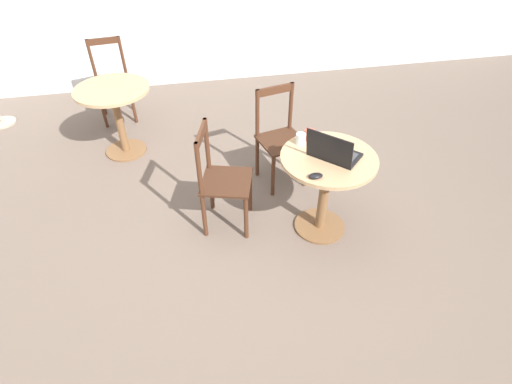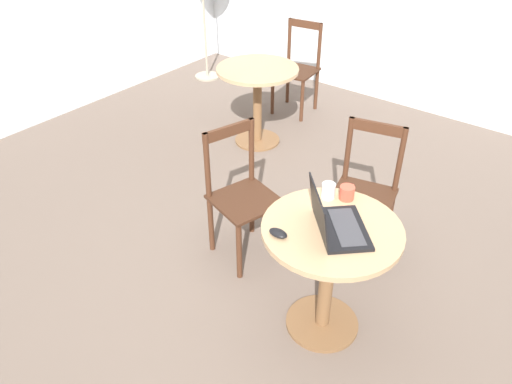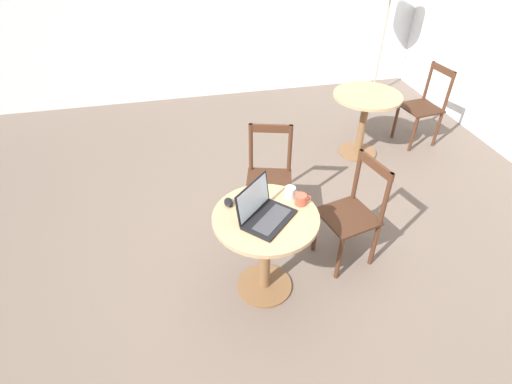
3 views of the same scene
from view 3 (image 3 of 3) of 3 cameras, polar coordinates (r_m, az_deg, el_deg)
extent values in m
plane|color=#66564C|center=(3.39, -2.18, -8.67)|extent=(16.00, 16.00, 0.00)
cylinder|color=brown|center=(3.15, 1.21, -13.15)|extent=(0.42, 0.42, 0.02)
cylinder|color=brown|center=(2.89, 1.30, -8.86)|extent=(0.08, 0.08, 0.66)
cylinder|color=tan|center=(2.65, 1.40, -3.68)|extent=(0.72, 0.72, 0.03)
cylinder|color=brown|center=(4.76, 14.29, 5.59)|extent=(0.42, 0.42, 0.02)
cylinder|color=brown|center=(4.60, 14.94, 9.20)|extent=(0.08, 0.08, 0.66)
cylinder|color=tan|center=(4.45, 15.67, 13.12)|extent=(0.72, 0.72, 0.03)
cylinder|color=#472819|center=(3.12, 11.80, -9.24)|extent=(0.04, 0.04, 0.43)
cylinder|color=#472819|center=(3.30, 8.46, -5.52)|extent=(0.04, 0.04, 0.43)
cylinder|color=#472819|center=(3.29, 16.54, -7.18)|extent=(0.04, 0.04, 0.43)
cylinder|color=#472819|center=(3.46, 13.10, -3.78)|extent=(0.04, 0.04, 0.43)
cube|color=#3C2215|center=(3.14, 13.02, -3.43)|extent=(0.46, 0.46, 0.02)
cylinder|color=#472819|center=(3.00, 18.06, -0.95)|extent=(0.04, 0.04, 0.45)
cylinder|color=#472819|center=(3.19, 14.23, 2.40)|extent=(0.04, 0.04, 0.45)
cube|color=#472819|center=(2.98, 16.70, 3.66)|extent=(0.11, 0.36, 0.07)
cylinder|color=#472819|center=(3.42, 4.50, -3.27)|extent=(0.04, 0.04, 0.43)
cylinder|color=#472819|center=(3.43, -1.08, -3.06)|extent=(0.04, 0.04, 0.43)
cylinder|color=#472819|center=(3.68, 4.49, 0.12)|extent=(0.04, 0.04, 0.43)
cylinder|color=#472819|center=(3.69, -0.69, 0.32)|extent=(0.04, 0.04, 0.43)
cube|color=#3C2215|center=(3.41, 1.88, 1.50)|extent=(0.48, 0.48, 0.02)
cylinder|color=#472819|center=(3.42, 4.86, 6.19)|extent=(0.04, 0.04, 0.45)
cylinder|color=#472819|center=(3.43, -0.75, 6.39)|extent=(0.04, 0.04, 0.45)
cube|color=#472819|center=(3.33, 2.13, 9.06)|extent=(0.36, 0.12, 0.07)
cylinder|color=#472819|center=(4.89, 21.53, 7.67)|extent=(0.04, 0.04, 0.43)
cylinder|color=#472819|center=(5.11, 19.29, 9.51)|extent=(0.04, 0.04, 0.43)
cylinder|color=#472819|center=(5.10, 24.47, 8.13)|extent=(0.04, 0.04, 0.43)
cylinder|color=#472819|center=(5.31, 22.20, 9.90)|extent=(0.04, 0.04, 0.43)
cube|color=#3C2215|center=(5.00, 22.47, 11.05)|extent=(0.43, 0.43, 0.02)
cylinder|color=#472819|center=(4.92, 25.84, 12.72)|extent=(0.04, 0.04, 0.45)
cylinder|color=#472819|center=(5.14, 23.42, 14.37)|extent=(0.04, 0.04, 0.45)
cube|color=#472819|center=(4.96, 25.18, 15.52)|extent=(0.07, 0.36, 0.07)
cylinder|color=#9E937F|center=(6.29, 16.31, 13.32)|extent=(0.30, 0.30, 0.02)
cylinder|color=#9E937F|center=(6.05, 17.50, 19.27)|extent=(0.02, 0.02, 1.39)
cube|color=black|center=(2.60, 1.93, -3.93)|extent=(0.41, 0.41, 0.02)
cube|color=#38383D|center=(2.59, 2.31, -3.92)|extent=(0.30, 0.30, 0.00)
cube|color=black|center=(2.58, -0.44, -0.89)|extent=(0.28, 0.27, 0.22)
cube|color=silver|center=(2.57, -0.35, -0.92)|extent=(0.25, 0.25, 0.20)
ellipsoid|color=black|center=(2.73, -3.94, -1.47)|extent=(0.06, 0.10, 0.03)
cylinder|color=#C64C38|center=(2.73, 6.41, -1.08)|extent=(0.08, 0.08, 0.08)
torus|color=#C64C38|center=(2.74, 7.45, -0.86)|extent=(0.05, 0.01, 0.05)
cylinder|color=silver|center=(2.78, 4.89, -0.08)|extent=(0.07, 0.07, 0.09)
camera|label=1|loc=(3.41, -49.42, 25.19)|focal=28.00mm
camera|label=2|loc=(1.64, -64.97, 10.69)|focal=35.00mm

